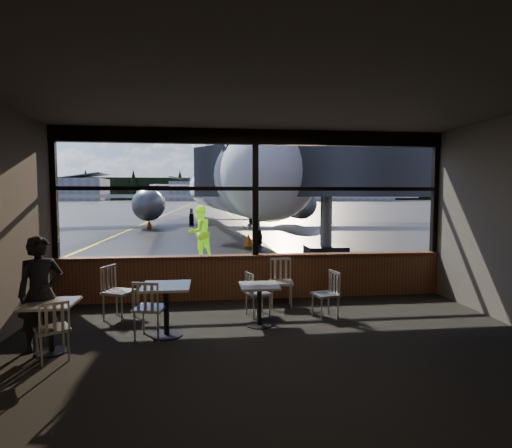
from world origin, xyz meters
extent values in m
plane|color=black|center=(0.00, 120.00, 0.00)|extent=(520.00, 520.00, 0.00)
cube|color=black|center=(0.00, -3.00, 0.01)|extent=(8.00, 6.00, 0.01)
cube|color=#38332D|center=(0.00, -3.00, 3.50)|extent=(8.00, 6.00, 0.04)
cube|color=#4D453E|center=(0.00, -6.00, 1.75)|extent=(8.00, 0.04, 3.50)
cube|color=#502A18|center=(0.00, 0.00, 0.45)|extent=(8.00, 0.28, 0.90)
cube|color=black|center=(0.00, 0.00, 3.35)|extent=(8.00, 0.18, 0.30)
cube|color=black|center=(-3.95, 0.00, 2.20)|extent=(0.12, 0.12, 2.60)
cube|color=black|center=(0.00, 0.00, 2.20)|extent=(0.12, 0.12, 2.60)
cube|color=black|center=(3.95, 0.00, 2.20)|extent=(0.12, 0.12, 2.60)
cube|color=black|center=(0.00, 0.00, 2.30)|extent=(8.00, 0.10, 0.08)
imported|color=black|center=(-3.29, -2.41, 0.80)|extent=(0.70, 0.62, 1.60)
imported|color=#BFF219|center=(-1.27, 5.55, 0.91)|extent=(1.12, 1.10, 1.82)
cone|color=orange|center=(0.73, 8.78, 0.28)|extent=(0.40, 0.40, 0.55)
cone|color=#EC4C07|center=(-5.09, 20.25, 0.27)|extent=(0.39, 0.39, 0.54)
cylinder|color=silver|center=(-30.00, 182.00, 3.00)|extent=(8.00, 8.00, 6.00)
cylinder|color=silver|center=(-20.00, 182.00, 3.00)|extent=(8.00, 8.00, 6.00)
cylinder|color=silver|center=(-10.00, 182.00, 3.00)|extent=(8.00, 8.00, 6.00)
cube|color=black|center=(0.00, 210.00, 6.00)|extent=(360.00, 3.00, 12.00)
camera|label=1|loc=(-0.96, -8.19, 2.15)|focal=28.00mm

